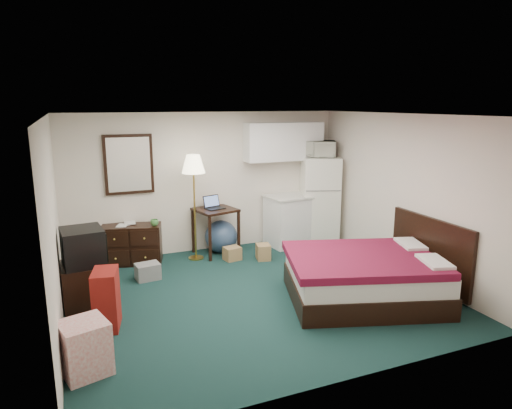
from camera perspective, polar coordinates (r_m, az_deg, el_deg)
name	(u,v)px	position (r m, az deg, el deg)	size (l,w,h in m)	color
floor	(254,294)	(6.60, -0.30, -11.14)	(5.00, 4.50, 0.01)	black
ceiling	(253,115)	(6.04, -0.33, 11.12)	(5.00, 4.50, 0.01)	beige
walls	(253,209)	(6.20, -0.32, -0.51)	(5.01, 4.51, 2.50)	beige
mirror	(129,164)	(7.93, -15.62, 4.86)	(0.80, 0.06, 1.00)	white
upper_cabinets	(284,142)	(8.55, 3.49, 7.86)	(1.50, 0.35, 0.70)	white
headboard	(430,252)	(7.10, 20.91, -5.52)	(0.06, 1.56, 1.00)	black
dresser	(132,244)	(7.97, -15.27, -4.82)	(0.97, 0.44, 0.66)	black
floor_lamp	(195,208)	(7.83, -7.68, -0.42)	(0.39, 0.39, 1.81)	gold
desk	(216,231)	(8.19, -5.07, -3.34)	(0.65, 0.65, 0.83)	black
exercise_ball	(221,237)	(8.28, -4.38, -4.01)	(0.59, 0.59, 0.59)	navy
kitchen_counter	(290,221)	(8.69, 4.31, -2.04)	(0.84, 0.64, 0.92)	white
fridge	(319,200)	(8.86, 7.90, 0.58)	(0.68, 0.68, 1.65)	white
bed	(364,278)	(6.48, 13.33, -8.91)	(1.98, 1.55, 0.63)	maroon
tv_stand	(85,284)	(6.61, -20.56, -9.28)	(0.57, 0.62, 0.57)	black
suitcase	(106,299)	(5.84, -18.21, -11.21)	(0.28, 0.45, 0.72)	maroon
retail_box	(85,348)	(5.06, -20.63, -16.41)	(0.44, 0.44, 0.55)	white
file_bin	(148,271)	(7.27, -13.38, -8.14)	(0.36, 0.27, 0.25)	gray
cardboard_box_a	(232,253)	(7.92, -2.99, -6.13)	(0.27, 0.23, 0.23)	#8E6B48
cardboard_box_b	(263,252)	(7.93, 0.90, -5.94)	(0.23, 0.27, 0.27)	#8E6B48
laptop	(215,203)	(8.05, -5.15, 0.23)	(0.32, 0.26, 0.22)	black
crt_tv	(83,247)	(6.42, -20.84, -4.95)	(0.53, 0.57, 0.49)	black
microwave	(320,147)	(8.73, 8.06, 7.12)	(0.55, 0.30, 0.37)	white
book_a	(117,219)	(7.86, -17.01, -1.80)	(0.17, 0.02, 0.23)	#8E6B48
book_b	(124,217)	(7.95, -16.22, -1.51)	(0.18, 0.02, 0.25)	#8E6B48
mug	(154,222)	(7.74, -12.58, -2.12)	(0.13, 0.11, 0.13)	#478740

